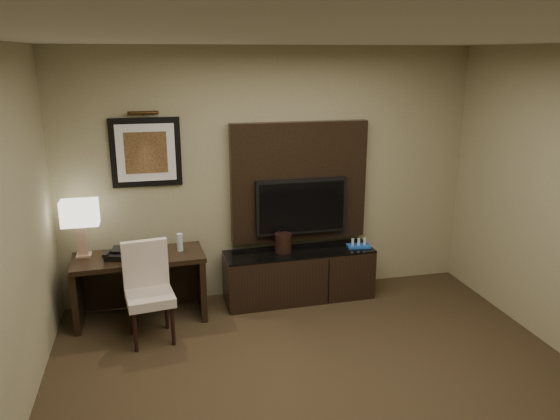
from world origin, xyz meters
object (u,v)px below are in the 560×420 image
object	(u,v)px
ice_bucket	(283,243)
water_bottle	(180,242)
credenza	(299,275)
desk_chair	(150,297)
minibar_tray	(359,243)
desk_phone	(116,254)
desk	(141,287)
tv	(301,206)
table_lamp	(81,229)

from	to	relation	value
ice_bucket	water_bottle	bearing A→B (deg)	-176.69
credenza	desk_chair	bearing A→B (deg)	-161.99
credenza	water_bottle	distance (m)	1.36
minibar_tray	credenza	bearing A→B (deg)	177.83
credenza	desk_phone	distance (m)	1.95
credenza	desk	bearing A→B (deg)	-178.40
desk_phone	minibar_tray	xyz separation A→B (m)	(2.56, 0.10, -0.13)
ice_bucket	desk_phone	bearing A→B (deg)	-175.27
tv	water_bottle	xyz separation A→B (m)	(-1.32, -0.19, -0.25)
water_bottle	ice_bucket	size ratio (longest dim) A/B	0.88
ice_bucket	table_lamp	bearing A→B (deg)	179.79
table_lamp	water_bottle	size ratio (longest dim) A/B	3.15
desk_chair	desk_phone	distance (m)	0.61
water_bottle	minibar_tray	distance (m)	1.95
tv	table_lamp	bearing A→B (deg)	-177.04
water_bottle	desk_chair	bearing A→B (deg)	-121.88
water_bottle	ice_bucket	bearing A→B (deg)	3.31
ice_bucket	minibar_tray	size ratio (longest dim) A/B	0.81
desk_chair	minibar_tray	bearing A→B (deg)	5.56
desk_chair	water_bottle	xyz separation A→B (m)	(0.32, 0.52, 0.33)
desk_chair	ice_bucket	distance (m)	1.54
water_bottle	ice_bucket	world-z (taller)	water_bottle
water_bottle	desk	bearing A→B (deg)	-173.93
desk_phone	water_bottle	distance (m)	0.63
ice_bucket	desk	bearing A→B (deg)	-175.93
table_lamp	ice_bucket	size ratio (longest dim) A/B	2.78
desk_phone	water_bottle	xyz separation A→B (m)	(0.63, 0.08, 0.04)
tv	table_lamp	world-z (taller)	tv
table_lamp	tv	bearing A→B (deg)	2.96
table_lamp	minibar_tray	distance (m)	2.90
water_bottle	ice_bucket	distance (m)	1.10
tv	credenza	bearing A→B (deg)	-111.27
credenza	desk_chair	world-z (taller)	desk_chair
desk	table_lamp	size ratio (longest dim) A/B	2.25
desk_phone	minibar_tray	size ratio (longest dim) A/B	0.73
tv	minibar_tray	bearing A→B (deg)	-15.02
credenza	tv	world-z (taller)	tv
desk	ice_bucket	world-z (taller)	ice_bucket
credenza	ice_bucket	xyz separation A→B (m)	(-0.18, 0.02, 0.38)
credenza	minibar_tray	xyz separation A→B (m)	(0.67, -0.03, 0.32)
desk	tv	xyz separation A→B (m)	(1.73, 0.23, 0.68)
table_lamp	water_bottle	bearing A→B (deg)	-4.29
credenza	water_bottle	size ratio (longest dim) A/B	8.98
minibar_tray	desk_phone	bearing A→B (deg)	-177.75
desk_phone	water_bottle	bearing A→B (deg)	23.36
desk_chair	minibar_tray	distance (m)	2.33
desk	desk_phone	distance (m)	0.44
credenza	minibar_tray	size ratio (longest dim) A/B	6.47
tv	water_bottle	world-z (taller)	tv
tv	desk_chair	xyz separation A→B (m)	(-1.64, -0.70, -0.58)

